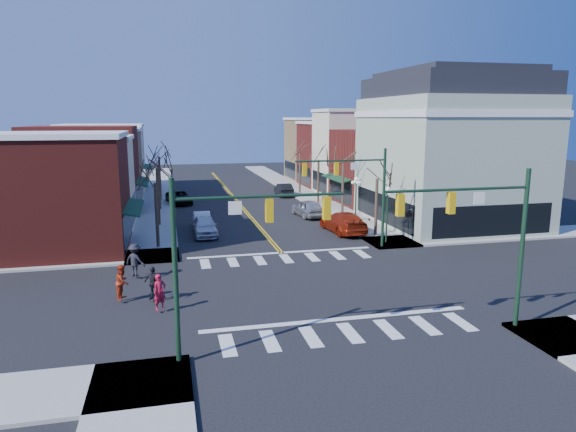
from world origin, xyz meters
TOP-DOWN VIEW (x-y plane):
  - ground at (0.00, 0.00)m, footprint 160.00×160.00m
  - sidewalk_left at (-8.75, 20.00)m, footprint 3.50×70.00m
  - sidewalk_right at (8.75, 20.00)m, footprint 3.50×70.00m
  - bldg_left_brick_a at (-15.50, 11.75)m, footprint 10.00×8.50m
  - bldg_left_stucco_a at (-15.50, 19.50)m, footprint 10.00×7.00m
  - bldg_left_brick_b at (-15.50, 27.50)m, footprint 10.00×9.00m
  - bldg_left_tan at (-15.50, 35.75)m, footprint 10.00×7.50m
  - bldg_left_stucco_b at (-15.50, 43.50)m, footprint 10.00×8.00m
  - bldg_right_brick_a at (15.50, 25.75)m, footprint 10.00×8.50m
  - bldg_right_stucco at (15.50, 33.50)m, footprint 10.00×7.00m
  - bldg_right_brick_b at (15.50, 41.00)m, footprint 10.00×8.00m
  - bldg_right_tan at (15.50, 49.00)m, footprint 10.00×8.00m
  - victorian_corner at (16.50, 14.50)m, footprint 12.25×14.25m
  - traffic_mast_near_left at (-5.55, -7.40)m, footprint 6.60×0.28m
  - traffic_mast_near_right at (5.55, -7.40)m, footprint 6.60×0.28m
  - traffic_mast_far_right at (5.55, 7.40)m, footprint 6.60×0.28m
  - lamppost_corner at (8.20, 8.50)m, footprint 0.36×0.36m
  - lamppost_midblock at (8.20, 15.00)m, footprint 0.36×0.36m
  - tree_left_a at (-8.40, 11.00)m, footprint 0.24×0.24m
  - tree_left_b at (-8.40, 19.00)m, footprint 0.24×0.24m
  - tree_left_c at (-8.40, 27.00)m, footprint 0.24×0.24m
  - tree_left_d at (-8.40, 35.00)m, footprint 0.24×0.24m
  - tree_right_a at (8.40, 11.00)m, footprint 0.24×0.24m
  - tree_right_b at (8.40, 19.00)m, footprint 0.24×0.24m
  - tree_right_c at (8.40, 27.00)m, footprint 0.24×0.24m
  - tree_right_d at (8.40, 35.00)m, footprint 0.24×0.24m
  - car_left_near at (-4.80, 14.39)m, footprint 1.88×4.62m
  - car_left_mid at (-4.80, 17.48)m, footprint 1.42×4.02m
  - car_left_far at (-6.40, 30.70)m, footprint 3.07×5.46m
  - car_right_near at (6.40, 13.02)m, footprint 2.79×6.02m
  - car_right_mid at (5.39, 20.25)m, footprint 2.53×5.08m
  - car_right_far at (6.07, 33.69)m, footprint 1.74×4.65m
  - pedestrian_red_a at (-8.14, -1.79)m, footprint 0.77×0.70m
  - pedestrian_red_b at (-10.00, 0.20)m, footprint 0.89×1.03m
  - pedestrian_dark_a at (-8.50, -0.19)m, footprint 1.06×0.95m
  - pedestrian_dark_b at (-9.59, 4.01)m, footprint 1.45×1.32m

SIDE VIEW (x-z plane):
  - ground at x=0.00m, z-range 0.00..0.00m
  - sidewalk_left at x=-8.75m, z-range 0.00..0.15m
  - sidewalk_right at x=8.75m, z-range 0.00..0.15m
  - car_left_mid at x=-4.80m, z-range 0.00..1.32m
  - car_left_far at x=-6.40m, z-range 0.00..1.44m
  - car_right_far at x=6.07m, z-range 0.00..1.52m
  - car_left_near at x=-4.80m, z-range 0.00..1.57m
  - car_right_mid at x=5.39m, z-range 0.00..1.66m
  - car_right_near at x=6.40m, z-range 0.00..1.70m
  - pedestrian_dark_a at x=-8.50m, z-range 0.15..1.88m
  - pedestrian_red_a at x=-8.14m, z-range 0.15..1.93m
  - pedestrian_red_b at x=-10.00m, z-range 0.15..1.96m
  - pedestrian_dark_b at x=-9.59m, z-range 0.15..2.11m
  - tree_left_c at x=-8.40m, z-range 0.00..4.55m
  - tree_right_a at x=8.40m, z-range 0.00..4.62m
  - tree_left_a at x=-8.40m, z-range 0.00..4.76m
  - tree_right_c at x=8.40m, z-range 0.00..4.83m
  - tree_left_d at x=-8.40m, z-range 0.00..4.90m
  - tree_right_d at x=8.40m, z-range 0.00..4.97m
  - tree_left_b at x=-8.40m, z-range 0.00..5.04m
  - tree_right_b at x=8.40m, z-range 0.00..5.18m
  - lamppost_corner at x=8.20m, z-range 0.80..5.13m
  - lamppost_midblock at x=8.20m, z-range 0.80..5.13m
  - bldg_left_stucco_a at x=-15.50m, z-range 0.00..7.50m
  - bldg_left_tan at x=-15.50m, z-range 0.00..7.80m
  - bldg_left_brick_a at x=-15.50m, z-range 0.00..8.00m
  - bldg_right_brick_a at x=15.50m, z-range 0.00..8.00m
  - bldg_left_stucco_b at x=-15.50m, z-range 0.00..8.20m
  - bldg_left_brick_b at x=-15.50m, z-range 0.00..8.50m
  - bldg_right_brick_b at x=15.50m, z-range 0.00..8.50m
  - bldg_right_tan at x=15.50m, z-range 0.00..9.00m
  - traffic_mast_near_left at x=-5.55m, z-range 1.11..8.31m
  - traffic_mast_near_right at x=5.55m, z-range 1.11..8.31m
  - traffic_mast_far_right at x=5.55m, z-range 1.11..8.31m
  - bldg_right_stucco at x=15.50m, z-range 0.00..10.00m
  - victorian_corner at x=16.50m, z-range 0.01..13.31m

